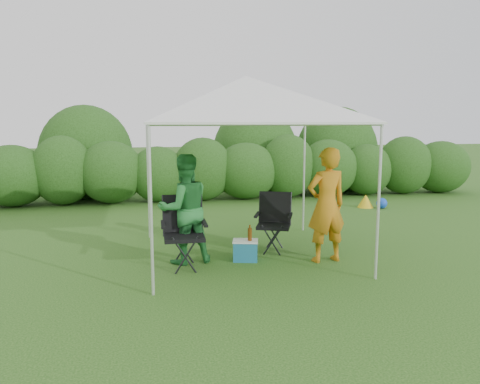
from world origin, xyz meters
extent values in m
plane|color=#386821|center=(0.00, 0.00, 0.00)|extent=(70.00, 70.00, 0.00)
ellipsoid|color=#2A581B|center=(-4.85, 6.00, 0.79)|extent=(1.80, 1.53, 1.57)
cylinder|color=#382616|center=(-4.85, 6.00, 0.15)|extent=(0.12, 0.12, 0.30)
ellipsoid|color=#2A581B|center=(-3.64, 6.00, 0.90)|extent=(1.58, 1.34, 1.80)
cylinder|color=#382616|center=(-3.64, 6.00, 0.15)|extent=(0.12, 0.12, 0.30)
ellipsoid|color=#2A581B|center=(-2.43, 6.00, 0.82)|extent=(1.72, 1.47, 1.65)
cylinder|color=#382616|center=(-2.43, 6.00, 0.15)|extent=(0.12, 0.12, 0.30)
ellipsoid|color=#2A581B|center=(-1.21, 6.00, 0.75)|extent=(1.50, 1.28, 1.50)
cylinder|color=#382616|center=(-1.21, 6.00, 0.15)|extent=(0.12, 0.12, 0.30)
ellipsoid|color=#2A581B|center=(0.00, 6.00, 0.86)|extent=(1.65, 1.40, 1.73)
cylinder|color=#382616|center=(0.00, 6.00, 0.15)|extent=(0.12, 0.12, 0.30)
ellipsoid|color=#2A581B|center=(1.21, 6.00, 0.79)|extent=(1.80, 1.53, 1.57)
cylinder|color=#382616|center=(1.21, 6.00, 0.15)|extent=(0.12, 0.12, 0.30)
ellipsoid|color=#2A581B|center=(2.43, 6.00, 0.90)|extent=(1.58, 1.34, 1.80)
cylinder|color=#382616|center=(2.43, 6.00, 0.15)|extent=(0.12, 0.12, 0.30)
ellipsoid|color=#2A581B|center=(3.64, 6.00, 0.82)|extent=(1.72, 1.47, 1.65)
cylinder|color=#382616|center=(3.64, 6.00, 0.15)|extent=(0.12, 0.12, 0.30)
ellipsoid|color=#2A581B|center=(4.85, 6.00, 0.75)|extent=(1.50, 1.28, 1.50)
cylinder|color=#382616|center=(4.85, 6.00, 0.15)|extent=(0.12, 0.12, 0.30)
ellipsoid|color=#2A581B|center=(6.07, 6.00, 0.86)|extent=(1.65, 1.40, 1.73)
cylinder|color=#382616|center=(6.07, 6.00, 0.15)|extent=(0.12, 0.12, 0.30)
ellipsoid|color=#2A581B|center=(7.28, 6.00, 0.79)|extent=(1.80, 1.53, 1.57)
cylinder|color=#382616|center=(7.28, 6.00, 0.15)|extent=(0.12, 0.12, 0.30)
cylinder|color=silver|center=(-1.50, -1.00, 1.05)|extent=(0.04, 0.04, 2.10)
cylinder|color=silver|center=(1.50, -1.00, 1.05)|extent=(0.04, 0.04, 2.10)
cylinder|color=silver|center=(-1.50, 2.00, 1.05)|extent=(0.04, 0.04, 2.10)
cylinder|color=silver|center=(1.50, 2.00, 1.05)|extent=(0.04, 0.04, 2.10)
cube|color=white|center=(0.00, 0.50, 2.12)|extent=(3.10, 3.10, 0.03)
pyramid|color=white|center=(0.00, 0.50, 2.48)|extent=(3.10, 3.10, 0.70)
cube|color=black|center=(0.50, 0.63, 0.43)|extent=(0.67, 0.65, 0.05)
cube|color=black|center=(0.59, 0.84, 0.71)|extent=(0.55, 0.33, 0.51)
cube|color=black|center=(0.25, 0.73, 0.61)|extent=(0.21, 0.44, 0.03)
cube|color=black|center=(0.76, 0.53, 0.61)|extent=(0.21, 0.44, 0.03)
cylinder|color=black|center=(0.21, 0.51, 0.21)|extent=(0.02, 0.02, 0.43)
cylinder|color=black|center=(0.63, 0.34, 0.21)|extent=(0.02, 0.02, 0.43)
cylinder|color=black|center=(0.38, 0.92, 0.21)|extent=(0.02, 0.02, 0.43)
cylinder|color=black|center=(0.80, 0.76, 0.21)|extent=(0.02, 0.02, 0.43)
cube|color=black|center=(-1.02, 0.01, 0.47)|extent=(0.59, 0.55, 0.06)
cube|color=black|center=(-1.02, 0.26, 0.78)|extent=(0.58, 0.17, 0.55)
cube|color=black|center=(-1.33, 0.02, 0.67)|extent=(0.07, 0.49, 0.03)
cube|color=black|center=(-0.72, 0.01, 0.67)|extent=(0.07, 0.49, 0.03)
cylinder|color=black|center=(-1.27, -0.23, 0.23)|extent=(0.03, 0.03, 0.47)
cylinder|color=black|center=(-0.78, -0.24, 0.23)|extent=(0.03, 0.03, 0.47)
cylinder|color=black|center=(-1.26, 0.26, 0.23)|extent=(0.03, 0.03, 0.47)
cylinder|color=black|center=(-0.77, 0.25, 0.23)|extent=(0.03, 0.03, 0.47)
imported|color=#C27616|center=(1.14, -0.07, 0.88)|extent=(0.69, 0.51, 1.76)
imported|color=#297F37|center=(-0.99, 0.30, 0.83)|extent=(0.92, 0.78, 1.66)
cube|color=#1F698E|center=(-0.07, 0.20, 0.15)|extent=(0.42, 0.35, 0.30)
cube|color=silver|center=(-0.07, 0.20, 0.31)|extent=(0.44, 0.37, 0.03)
cylinder|color=#592D0C|center=(-0.01, 0.16, 0.45)|extent=(0.07, 0.07, 0.25)
cone|color=yellow|center=(3.88, 4.08, 0.16)|extent=(0.40, 0.40, 0.33)
sphere|color=blue|center=(4.21, 3.86, 0.13)|extent=(0.26, 0.26, 0.26)
camera|label=1|loc=(-1.56, -6.67, 2.12)|focal=35.00mm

